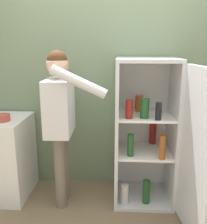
# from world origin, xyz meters

# --- Properties ---
(wall_back) EXTENTS (7.00, 0.06, 2.55)m
(wall_back) POSITION_xyz_m (0.00, 0.98, 1.27)
(wall_back) COLOR gray
(wall_back) RESTS_ON ground_plane
(refrigerator) EXTENTS (0.74, 1.23, 1.56)m
(refrigerator) POSITION_xyz_m (0.47, 0.54, 0.77)
(refrigerator) COLOR silver
(refrigerator) RESTS_ON ground_plane
(person) EXTENTS (0.63, 0.60, 1.64)m
(person) POSITION_xyz_m (-0.48, 0.49, 1.03)
(person) COLOR #726656
(person) RESTS_ON ground_plane
(bowl) EXTENTS (0.17, 0.17, 0.07)m
(bowl) POSITION_xyz_m (-1.11, 0.51, 0.94)
(bowl) COLOR #B24738
(bowl) RESTS_ON counter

